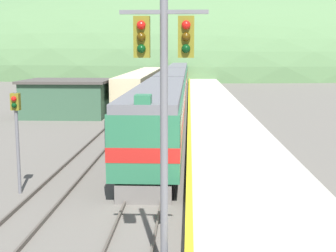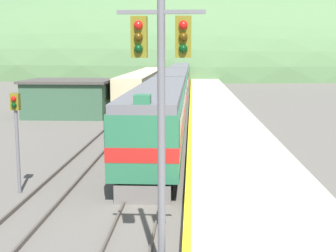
# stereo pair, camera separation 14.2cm
# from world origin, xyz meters

# --- Properties ---
(track_main) EXTENTS (1.52, 180.00, 0.16)m
(track_main) POSITION_xyz_m (0.00, 70.00, 0.08)
(track_main) COLOR #4C443D
(track_main) RESTS_ON ground
(track_siding) EXTENTS (1.52, 180.00, 0.16)m
(track_siding) POSITION_xyz_m (-4.06, 70.00, 0.08)
(track_siding) COLOR #4C443D
(track_siding) RESTS_ON ground
(platform) EXTENTS (5.37, 140.00, 0.87)m
(platform) POSITION_xyz_m (4.40, 50.00, 0.43)
(platform) COLOR #BCB5A5
(platform) RESTS_ON ground
(distant_hills) EXTENTS (177.70, 79.96, 48.48)m
(distant_hills) POSITION_xyz_m (0.00, 126.15, 0.00)
(distant_hills) COLOR #517547
(distant_hills) RESTS_ON ground
(station_shed) EXTENTS (7.96, 6.69, 3.46)m
(station_shed) POSITION_xyz_m (-9.66, 38.16, 1.75)
(station_shed) COLOR #385B42
(station_shed) RESTS_ON ground
(express_train_lead_car) EXTENTS (2.96, 20.98, 4.36)m
(express_train_lead_car) POSITION_xyz_m (0.00, 22.65, 2.19)
(express_train_lead_car) COLOR black
(express_train_lead_car) RESTS_ON ground
(carriage_second) EXTENTS (2.95, 21.68, 4.00)m
(carriage_second) POSITION_xyz_m (0.00, 45.09, 2.18)
(carriage_second) COLOR black
(carriage_second) RESTS_ON ground
(carriage_third) EXTENTS (2.95, 21.68, 4.00)m
(carriage_third) POSITION_xyz_m (0.00, 67.65, 2.18)
(carriage_third) COLOR black
(carriage_third) RESTS_ON ground
(carriage_fourth) EXTENTS (2.95, 21.68, 4.00)m
(carriage_fourth) POSITION_xyz_m (0.00, 90.21, 2.18)
(carriage_fourth) COLOR black
(carriage_fourth) RESTS_ON ground
(siding_train) EXTENTS (2.90, 34.61, 3.62)m
(siding_train) POSITION_xyz_m (-4.06, 54.23, 1.87)
(siding_train) COLOR black
(siding_train) RESTS_ON ground
(signal_mast_main) EXTENTS (2.20, 0.42, 7.89)m
(signal_mast_main) POSITION_xyz_m (1.17, 6.39, 5.18)
(signal_mast_main) COLOR slate
(signal_mast_main) RESTS_ON ground
(signal_post_siding) EXTENTS (0.36, 0.42, 4.37)m
(signal_post_siding) POSITION_xyz_m (-5.43, 13.69, 3.11)
(signal_post_siding) COLOR slate
(signal_post_siding) RESTS_ON ground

